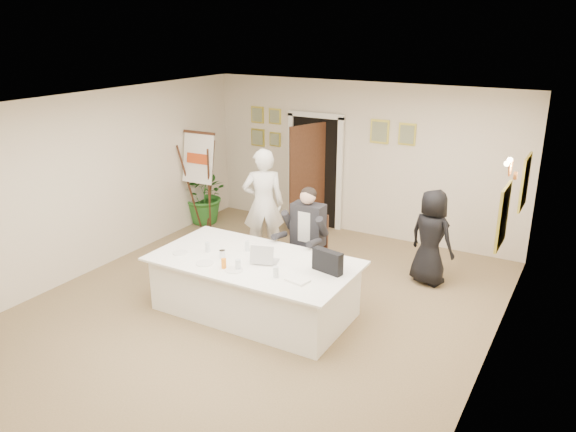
% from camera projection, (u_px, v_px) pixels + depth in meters
% --- Properties ---
extents(floor, '(7.00, 7.00, 0.00)m').
position_uv_depth(floor, '(258.00, 308.00, 7.80)').
color(floor, brown).
rests_on(floor, ground).
extents(ceiling, '(6.00, 7.00, 0.02)m').
position_uv_depth(ceiling, '(254.00, 105.00, 6.89)').
color(ceiling, white).
rests_on(ceiling, wall_back).
extents(wall_back, '(6.00, 0.10, 2.80)m').
position_uv_depth(wall_back, '(360.00, 160.00, 10.21)').
color(wall_back, white).
rests_on(wall_back, floor).
extents(wall_front, '(6.00, 0.10, 2.80)m').
position_uv_depth(wall_front, '(18.00, 335.00, 4.47)').
color(wall_front, white).
rests_on(wall_front, floor).
extents(wall_left, '(0.10, 7.00, 2.80)m').
position_uv_depth(wall_left, '(95.00, 183.00, 8.75)').
color(wall_left, white).
rests_on(wall_left, floor).
extents(wall_right, '(0.10, 7.00, 2.80)m').
position_uv_depth(wall_right, '(494.00, 258.00, 5.93)').
color(wall_right, white).
rests_on(wall_right, floor).
extents(doorway, '(1.14, 0.86, 2.20)m').
position_uv_depth(doorway, '(313.00, 175.00, 10.60)').
color(doorway, black).
rests_on(doorway, floor).
extents(pictures_back_wall, '(3.40, 0.06, 0.80)m').
position_uv_depth(pictures_back_wall, '(321.00, 131.00, 10.42)').
color(pictures_back_wall, '#D4CA48').
rests_on(pictures_back_wall, wall_back).
extents(pictures_right_wall, '(0.06, 2.20, 0.80)m').
position_uv_depth(pictures_right_wall, '(514.00, 197.00, 6.82)').
color(pictures_right_wall, '#D4CA48').
rests_on(pictures_right_wall, wall_right).
extents(wall_sconce, '(0.20, 0.30, 0.24)m').
position_uv_depth(wall_sconce, '(512.00, 169.00, 6.74)').
color(wall_sconce, '#DB8646').
rests_on(wall_sconce, wall_right).
extents(conference_table, '(2.75, 1.46, 0.78)m').
position_uv_depth(conference_table, '(254.00, 286.00, 7.59)').
color(conference_table, white).
rests_on(conference_table, floor).
extents(seated_man, '(0.69, 0.73, 1.53)m').
position_uv_depth(seated_man, '(306.00, 237.00, 8.29)').
color(seated_man, black).
rests_on(seated_man, floor).
extents(flip_chart, '(0.65, 0.42, 1.85)m').
position_uv_depth(flip_chart, '(203.00, 186.00, 10.57)').
color(flip_chart, '#311B0F').
rests_on(flip_chart, floor).
extents(standing_man, '(0.81, 0.76, 1.87)m').
position_uv_depth(standing_man, '(263.00, 204.00, 9.23)').
color(standing_man, white).
rests_on(standing_man, floor).
extents(standing_woman, '(0.83, 0.68, 1.47)m').
position_uv_depth(standing_woman, '(431.00, 237.00, 8.35)').
color(standing_woman, black).
rests_on(standing_woman, floor).
extents(potted_palm, '(1.08, 0.94, 1.15)m').
position_uv_depth(potted_palm, '(206.00, 195.00, 10.98)').
color(potted_palm, '#256421').
rests_on(potted_palm, floor).
extents(laptop, '(0.40, 0.42, 0.28)m').
position_uv_depth(laptop, '(266.00, 252.00, 7.35)').
color(laptop, '#B7BABC').
rests_on(laptop, conference_table).
extents(laptop_bag, '(0.43, 0.20, 0.29)m').
position_uv_depth(laptop_bag, '(328.00, 261.00, 7.05)').
color(laptop_bag, black).
rests_on(laptop_bag, conference_table).
extents(paper_stack, '(0.31, 0.24, 0.03)m').
position_uv_depth(paper_stack, '(298.00, 280.00, 6.84)').
color(paper_stack, white).
rests_on(paper_stack, conference_table).
extents(plate_left, '(0.24, 0.24, 0.01)m').
position_uv_depth(plate_left, '(180.00, 253.00, 7.67)').
color(plate_left, white).
rests_on(plate_left, conference_table).
extents(plate_mid, '(0.25, 0.25, 0.01)m').
position_uv_depth(plate_mid, '(205.00, 263.00, 7.34)').
color(plate_mid, white).
rests_on(plate_mid, conference_table).
extents(plate_near, '(0.29, 0.29, 0.01)m').
position_uv_depth(plate_near, '(234.00, 270.00, 7.14)').
color(plate_near, white).
rests_on(plate_near, conference_table).
extents(glass_a, '(0.08, 0.08, 0.14)m').
position_uv_depth(glass_a, '(208.00, 247.00, 7.70)').
color(glass_a, silver).
rests_on(glass_a, conference_table).
extents(glass_b, '(0.08, 0.08, 0.14)m').
position_uv_depth(glass_b, '(238.00, 265.00, 7.14)').
color(glass_b, silver).
rests_on(glass_b, conference_table).
extents(glass_c, '(0.08, 0.08, 0.14)m').
position_uv_depth(glass_c, '(276.00, 272.00, 6.93)').
color(glass_c, silver).
rests_on(glass_c, conference_table).
extents(glass_d, '(0.08, 0.08, 0.14)m').
position_uv_depth(glass_d, '(247.00, 246.00, 7.73)').
color(glass_d, silver).
rests_on(glass_d, conference_table).
extents(oj_glass, '(0.08, 0.08, 0.13)m').
position_uv_depth(oj_glass, '(224.00, 263.00, 7.19)').
color(oj_glass, orange).
rests_on(oj_glass, conference_table).
extents(steel_jug, '(0.11, 0.11, 0.11)m').
position_uv_depth(steel_jug, '(222.00, 254.00, 7.50)').
color(steel_jug, silver).
rests_on(steel_jug, conference_table).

